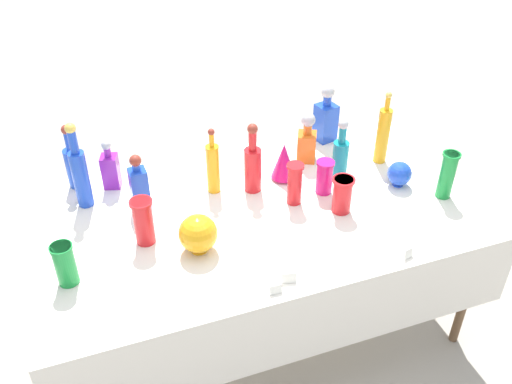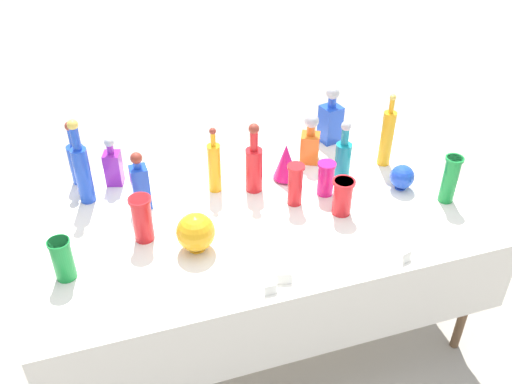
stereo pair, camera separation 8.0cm
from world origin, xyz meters
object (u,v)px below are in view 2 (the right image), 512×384
square_decanter_2 (310,141)px  slender_vase_3 (343,196)px  slender_vase_4 (295,183)px  tall_bottle_1 (343,155)px  tall_bottle_3 (214,166)px  tall_bottle_4 (387,137)px  slender_vase_1 (62,258)px  slender_vase_2 (450,178)px  round_bowl_0 (402,177)px  tall_bottle_0 (77,160)px  slender_vase_5 (326,177)px  square_decanter_3 (140,184)px  slender_vase_0 (142,218)px  tall_bottle_2 (82,169)px  round_bowl_1 (196,232)px  tall_bottle_5 (254,165)px  square_decanter_0 (113,165)px  square_decanter_1 (331,119)px  fluted_vase_0 (286,161)px

square_decanter_2 → slender_vase_3: size_ratio=1.54×
slender_vase_4 → slender_vase_3: bearing=-36.7°
tall_bottle_1 → tall_bottle_3: 0.64m
tall_bottle_4 → slender_vase_1: tall_bottle_4 is taller
tall_bottle_1 → slender_vase_2: size_ratio=1.30×
tall_bottle_1 → round_bowl_0: bearing=-39.3°
tall_bottle_0 → slender_vase_5: 1.20m
tall_bottle_0 → tall_bottle_1: size_ratio=1.08×
tall_bottle_3 → slender_vase_1: (-0.72, -0.40, -0.04)m
square_decanter_3 → slender_vase_2: 1.42m
tall_bottle_0 → square_decanter_2: size_ratio=1.23×
square_decanter_3 → slender_vase_0: 0.24m
tall_bottle_2 → square_decanter_2: tall_bottle_2 is taller
square_decanter_3 → round_bowl_1: size_ratio=1.69×
tall_bottle_5 → tall_bottle_1: bearing=-2.8°
slender_vase_2 → square_decanter_0: bearing=157.0°
square_decanter_0 → square_decanter_2: 0.99m
square_decanter_0 → round_bowl_0: size_ratio=2.03×
tall_bottle_4 → slender_vase_2: size_ratio=1.65×
tall_bottle_5 → square_decanter_0: (-0.63, 0.26, -0.04)m
square_decanter_1 → slender_vase_4: bearing=-129.0°
slender_vase_3 → slender_vase_5: (-0.01, 0.16, -0.00)m
tall_bottle_0 → square_decanter_2: bearing=-8.4°
square_decanter_0 → square_decanter_2: bearing=-6.0°
slender_vase_0 → slender_vase_1: slender_vase_0 is taller
square_decanter_2 → slender_vase_3: square_decanter_2 is taller
tall_bottle_1 → slender_vase_1: (-1.35, -0.32, -0.02)m
tall_bottle_5 → slender_vase_4: (0.15, -0.16, -0.03)m
tall_bottle_0 → square_decanter_0: size_ratio=1.31×
tall_bottle_0 → slender_vase_1: tall_bottle_0 is taller
tall_bottle_5 → slender_vase_4: size_ratio=1.72×
tall_bottle_3 → square_decanter_0: size_ratio=1.33×
square_decanter_0 → slender_vase_3: size_ratio=1.45×
fluted_vase_0 → round_bowl_1: bearing=-145.1°
tall_bottle_5 → slender_vase_0: bearing=-160.0°
slender_vase_3 → fluted_vase_0: bearing=114.2°
square_decanter_3 → round_bowl_0: square_decanter_3 is taller
round_bowl_1 → round_bowl_0: bearing=7.0°
square_decanter_3 → slender_vase_3: bearing=-20.8°
square_decanter_1 → round_bowl_1: bearing=-144.0°
square_decanter_3 → slender_vase_4: (0.68, -0.19, -0.02)m
slender_vase_4 → fluted_vase_0: size_ratio=1.06×
tall_bottle_2 → fluted_vase_0: size_ratio=2.17×
tall_bottle_4 → slender_vase_3: (-0.38, -0.31, -0.06)m
tall_bottle_3 → square_decanter_3: (-0.36, -0.03, -0.01)m
tall_bottle_0 → slender_vase_3: 1.28m
tall_bottle_3 → slender_vase_5: 0.53m
square_decanter_0 → slender_vase_1: (-0.26, -0.60, -0.00)m
tall_bottle_5 → round_bowl_1: tall_bottle_5 is taller
tall_bottle_2 → round_bowl_1: tall_bottle_2 is taller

